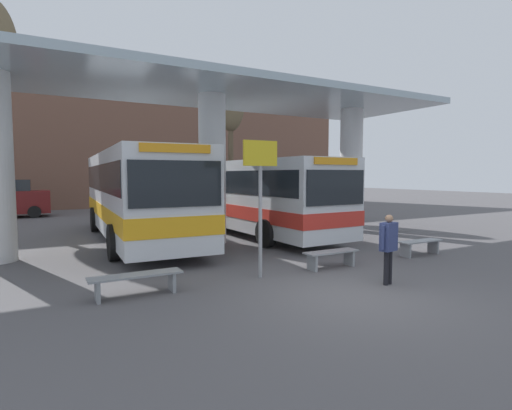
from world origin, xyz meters
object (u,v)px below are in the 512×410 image
object	(u,v)px
transit_bus_left_bay	(137,192)
waiting_bench_mid_platform	(331,256)
waiting_bench_far_platform	(420,244)
pedestrian_waiting	(389,242)
waiting_bench_near_pillar	(136,280)
parked_car_street	(7,199)
transit_bus_center_bay	(248,193)
poplar_tree_behind_right	(231,102)
info_sign_platform	(260,181)

from	to	relation	value
transit_bus_left_bay	waiting_bench_mid_platform	xyz separation A→B (m)	(3.45, -7.23, -1.50)
waiting_bench_far_platform	pedestrian_waiting	bearing A→B (deg)	-151.34
waiting_bench_near_pillar	parked_car_street	world-z (taller)	parked_car_street
transit_bus_center_bay	poplar_tree_behind_right	world-z (taller)	poplar_tree_behind_right
waiting_bench_mid_platform	poplar_tree_behind_right	size ratio (longest dim) A/B	0.17
pedestrian_waiting	transit_bus_left_bay	bearing A→B (deg)	98.59
waiting_bench_far_platform	poplar_tree_behind_right	xyz separation A→B (m)	(0.49, 14.54, 6.67)
transit_bus_left_bay	waiting_bench_far_platform	bearing A→B (deg)	136.58
waiting_bench_far_platform	transit_bus_center_bay	bearing A→B (deg)	108.94
poplar_tree_behind_right	parked_car_street	world-z (taller)	poplar_tree_behind_right
waiting_bench_mid_platform	parked_car_street	world-z (taller)	parked_car_street
waiting_bench_near_pillar	waiting_bench_far_platform	world-z (taller)	same
parked_car_street	transit_bus_center_bay	bearing A→B (deg)	-50.86
transit_bus_center_bay	waiting_bench_far_platform	bearing A→B (deg)	107.27
info_sign_platform	poplar_tree_behind_right	distance (m)	16.38
transit_bus_center_bay	transit_bus_left_bay	bearing A→B (deg)	-6.24
info_sign_platform	poplar_tree_behind_right	size ratio (longest dim) A/B	0.36
waiting_bench_far_platform	poplar_tree_behind_right	world-z (taller)	poplar_tree_behind_right
transit_bus_left_bay	waiting_bench_mid_platform	bearing A→B (deg)	118.23
waiting_bench_far_platform	info_sign_platform	xyz separation A→B (m)	(-5.63, 0.08, 1.99)
waiting_bench_mid_platform	info_sign_platform	size ratio (longest dim) A/B	0.48
waiting_bench_mid_platform	pedestrian_waiting	size ratio (longest dim) A/B	0.99
pedestrian_waiting	poplar_tree_behind_right	xyz separation A→B (m)	(3.91, 16.41, 6.03)
parked_car_street	poplar_tree_behind_right	bearing A→B (deg)	-18.42
transit_bus_left_bay	info_sign_platform	distance (m)	7.28
transit_bus_center_bay	info_sign_platform	bearing A→B (deg)	62.51
waiting_bench_mid_platform	poplar_tree_behind_right	distance (m)	16.49
transit_bus_center_bay	poplar_tree_behind_right	bearing A→B (deg)	-112.00
waiting_bench_far_platform	poplar_tree_behind_right	bearing A→B (deg)	88.05
transit_bus_center_bay	parked_car_street	xyz separation A→B (m)	(-9.40, 12.04, -0.63)
parked_car_street	pedestrian_waiting	bearing A→B (deg)	-66.96
waiting_bench_far_platform	pedestrian_waiting	distance (m)	3.94
pedestrian_waiting	parked_car_street	world-z (taller)	parked_car_street
waiting_bench_far_platform	poplar_tree_behind_right	distance (m)	16.00
poplar_tree_behind_right	waiting_bench_mid_platform	bearing A→B (deg)	-105.36
transit_bus_center_bay	info_sign_platform	world-z (taller)	info_sign_platform
transit_bus_left_bay	pedestrian_waiting	bearing A→B (deg)	113.94
waiting_bench_mid_platform	waiting_bench_near_pillar	bearing A→B (deg)	-180.00
transit_bus_center_bay	waiting_bench_mid_platform	xyz separation A→B (m)	(-1.15, -6.86, -1.36)
poplar_tree_behind_right	waiting_bench_near_pillar	bearing A→B (deg)	-122.02
transit_bus_left_bay	waiting_bench_mid_platform	size ratio (longest dim) A/B	7.34
info_sign_platform	waiting_bench_near_pillar	bearing A→B (deg)	-178.43
waiting_bench_mid_platform	waiting_bench_far_platform	size ratio (longest dim) A/B	0.99
transit_bus_center_bay	pedestrian_waiting	distance (m)	8.82
pedestrian_waiting	parked_car_street	distance (m)	22.38
waiting_bench_mid_platform	info_sign_platform	bearing A→B (deg)	177.81
transit_bus_center_bay	info_sign_platform	distance (m)	7.55
waiting_bench_near_pillar	waiting_bench_far_platform	xyz separation A→B (m)	(8.60, -0.00, -0.01)
transit_bus_left_bay	waiting_bench_near_pillar	world-z (taller)	transit_bus_left_bay
transit_bus_center_bay	poplar_tree_behind_right	xyz separation A→B (m)	(2.85, 7.68, 5.30)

